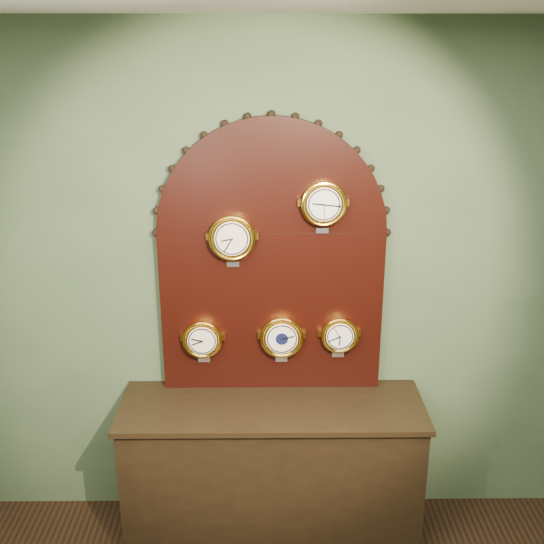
{
  "coord_description": "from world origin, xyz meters",
  "views": [
    {
      "loc": [
        -0.03,
        -0.88,
        2.68
      ],
      "look_at": [
        0.0,
        2.25,
        1.58
      ],
      "focal_mm": 43.71,
      "sensor_mm": 36.0,
      "label": 1
    }
  ],
  "objects_px": {
    "display_board": "(272,251)",
    "tide_clock": "(339,334)",
    "shop_counter": "(272,472)",
    "arabic_clock": "(324,203)",
    "hygrometer": "(203,339)",
    "roman_clock": "(232,237)",
    "barometer": "(282,337)"
  },
  "relations": [
    {
      "from": "display_board",
      "to": "hygrometer",
      "type": "xyz_separation_m",
      "value": [
        -0.38,
        -0.07,
        -0.48
      ]
    },
    {
      "from": "barometer",
      "to": "tide_clock",
      "type": "xyz_separation_m",
      "value": [
        0.31,
        0.0,
        0.01
      ]
    },
    {
      "from": "shop_counter",
      "to": "roman_clock",
      "type": "xyz_separation_m",
      "value": [
        -0.2,
        0.15,
        1.32
      ]
    },
    {
      "from": "shop_counter",
      "to": "arabic_clock",
      "type": "height_order",
      "value": "arabic_clock"
    },
    {
      "from": "roman_clock",
      "to": "shop_counter",
      "type": "bearing_deg",
      "value": -36.87
    },
    {
      "from": "shop_counter",
      "to": "tide_clock",
      "type": "relative_size",
      "value": 6.31
    },
    {
      "from": "display_board",
      "to": "barometer",
      "type": "height_order",
      "value": "display_board"
    },
    {
      "from": "arabic_clock",
      "to": "barometer",
      "type": "xyz_separation_m",
      "value": [
        -0.21,
        -0.0,
        -0.74
      ]
    },
    {
      "from": "shop_counter",
      "to": "barometer",
      "type": "bearing_deg",
      "value": 70.58
    },
    {
      "from": "display_board",
      "to": "tide_clock",
      "type": "bearing_deg",
      "value": -10.17
    },
    {
      "from": "roman_clock",
      "to": "tide_clock",
      "type": "bearing_deg",
      "value": 0.11
    },
    {
      "from": "display_board",
      "to": "barometer",
      "type": "bearing_deg",
      "value": -51.11
    },
    {
      "from": "barometer",
      "to": "arabic_clock",
      "type": "bearing_deg",
      "value": 0.04
    },
    {
      "from": "roman_clock",
      "to": "arabic_clock",
      "type": "xyz_separation_m",
      "value": [
        0.47,
        0.0,
        0.18
      ]
    },
    {
      "from": "display_board",
      "to": "tide_clock",
      "type": "height_order",
      "value": "display_board"
    },
    {
      "from": "arabic_clock",
      "to": "hygrometer",
      "type": "height_order",
      "value": "arabic_clock"
    },
    {
      "from": "hygrometer",
      "to": "tide_clock",
      "type": "distance_m",
      "value": 0.74
    },
    {
      "from": "shop_counter",
      "to": "roman_clock",
      "type": "relative_size",
      "value": 5.45
    },
    {
      "from": "arabic_clock",
      "to": "shop_counter",
      "type": "bearing_deg",
      "value": -149.73
    },
    {
      "from": "roman_clock",
      "to": "barometer",
      "type": "xyz_separation_m",
      "value": [
        0.26,
        0.0,
        -0.56
      ]
    },
    {
      "from": "shop_counter",
      "to": "tide_clock",
      "type": "distance_m",
      "value": 0.87
    },
    {
      "from": "roman_clock",
      "to": "hygrometer",
      "type": "height_order",
      "value": "roman_clock"
    },
    {
      "from": "arabic_clock",
      "to": "hygrometer",
      "type": "xyz_separation_m",
      "value": [
        -0.64,
        0.0,
        -0.75
      ]
    },
    {
      "from": "shop_counter",
      "to": "hygrometer",
      "type": "xyz_separation_m",
      "value": [
        -0.38,
        0.15,
        0.75
      ]
    },
    {
      "from": "shop_counter",
      "to": "tide_clock",
      "type": "xyz_separation_m",
      "value": [
        0.37,
        0.15,
        0.77
      ]
    },
    {
      "from": "display_board",
      "to": "roman_clock",
      "type": "height_order",
      "value": "display_board"
    },
    {
      "from": "tide_clock",
      "to": "hygrometer",
      "type": "bearing_deg",
      "value": -179.98
    },
    {
      "from": "hygrometer",
      "to": "tide_clock",
      "type": "bearing_deg",
      "value": 0.02
    },
    {
      "from": "hygrometer",
      "to": "barometer",
      "type": "relative_size",
      "value": 0.93
    },
    {
      "from": "tide_clock",
      "to": "shop_counter",
      "type": "bearing_deg",
      "value": -157.26
    },
    {
      "from": "roman_clock",
      "to": "hygrometer",
      "type": "distance_m",
      "value": 0.6
    },
    {
      "from": "shop_counter",
      "to": "hygrometer",
      "type": "bearing_deg",
      "value": 157.73
    }
  ]
}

